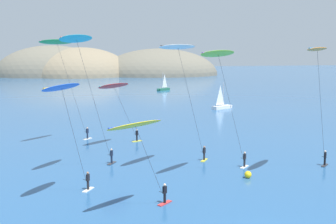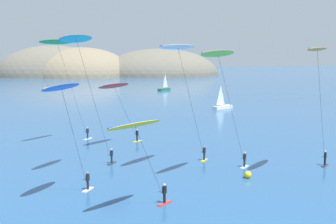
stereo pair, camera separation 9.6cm
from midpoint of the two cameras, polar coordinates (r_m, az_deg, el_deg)
name	(u,v)px [view 2 (the right image)]	position (r m, az deg, el deg)	size (l,w,h in m)	color
headland_island	(101,75)	(214.84, -9.00, 4.91)	(111.27, 48.44, 30.02)	#6B6656
sailboat_near	(224,106)	(91.48, 7.56, 0.85)	(5.72, 3.55, 5.70)	white
sailboat_far	(163,88)	(132.30, -0.60, 3.21)	(5.18, 4.55, 5.70)	#23664C
kitesurfer_blue	(64,97)	(34.87, -13.85, 2.04)	(4.34, 5.71, 9.93)	silver
kitesurfer_lime	(221,63)	(40.07, 7.19, 6.56)	(7.63, 6.62, 12.57)	silver
kitesurfer_white	(180,56)	(42.63, 1.72, 7.60)	(7.22, 6.93, 13.13)	yellow
kitesurfer_orange	(318,61)	(43.37, 19.73, 6.53)	(6.63, 6.24, 12.82)	#2D2D33
kitesurfer_red	(116,90)	(54.41, -7.04, 3.02)	(6.51, 5.61, 8.42)	yellow
kitesurfer_cyan	(80,50)	(41.55, -11.81, 8.18)	(5.96, 7.61, 14.00)	#2D2D33
kitesurfer_green	(60,50)	(56.47, -14.41, 8.14)	(6.69, 6.47, 13.92)	silver
kitesurfer_yellow	(138,132)	(31.60, -4.01, -2.71)	(5.81, 4.50, 7.32)	red
marker_buoy	(248,175)	(42.56, 10.83, -8.33)	(0.70, 0.70, 0.70)	yellow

